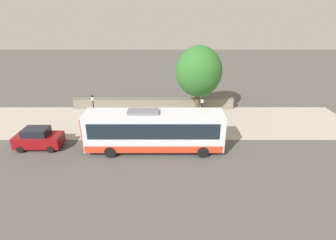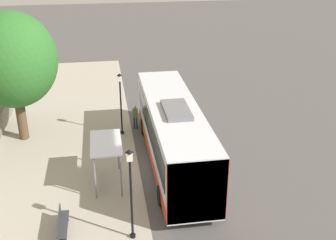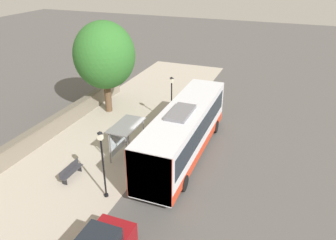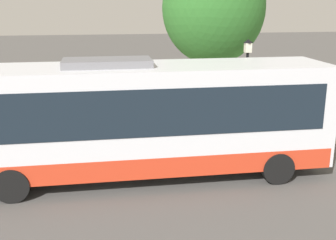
# 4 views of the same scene
# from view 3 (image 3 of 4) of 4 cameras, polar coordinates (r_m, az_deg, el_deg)

# --- Properties ---
(ground_plane) EXTENTS (120.00, 120.00, 0.00)m
(ground_plane) POSITION_cam_3_polar(r_m,az_deg,el_deg) (23.29, -2.26, -5.96)
(ground_plane) COLOR #514F4C
(ground_plane) RESTS_ON ground
(sidewalk_plaza) EXTENTS (9.00, 44.00, 0.02)m
(sidewalk_plaza) POSITION_cam_3_polar(r_m,az_deg,el_deg) (25.18, -11.73, -3.87)
(sidewalk_plaza) COLOR #ADA393
(sidewalk_plaza) RESTS_ON ground
(stone_wall) EXTENTS (0.60, 20.00, 1.43)m
(stone_wall) POSITION_cam_3_polar(r_m,az_deg,el_deg) (27.10, -19.14, -0.88)
(stone_wall) COLOR slate
(stone_wall) RESTS_ON ground
(bus) EXTENTS (2.73, 11.90, 3.81)m
(bus) POSITION_cam_3_polar(r_m,az_deg,el_deg) (22.19, 2.89, -1.85)
(bus) COLOR silver
(bus) RESTS_ON ground
(bus_shelter) EXTENTS (1.55, 2.94, 2.41)m
(bus_shelter) POSITION_cam_3_polar(r_m,az_deg,el_deg) (22.42, -7.54, -1.71)
(bus_shelter) COLOR slate
(bus_shelter) RESTS_ON ground
(pedestrian) EXTENTS (0.34, 0.22, 1.63)m
(pedestrian) POSITION_cam_3_polar(r_m,az_deg,el_deg) (27.42, 2.90, 1.47)
(pedestrian) COLOR #2D3347
(pedestrian) RESTS_ON ground
(bench) EXTENTS (0.40, 1.90, 0.88)m
(bench) POSITION_cam_3_polar(r_m,az_deg,el_deg) (21.56, -16.57, -8.54)
(bench) COLOR #333338
(bench) RESTS_ON ground
(street_lamp_near) EXTENTS (0.28, 0.28, 4.29)m
(street_lamp_near) POSITION_cam_3_polar(r_m,az_deg,el_deg) (18.37, -11.32, -6.74)
(street_lamp_near) COLOR black
(street_lamp_near) RESTS_ON ground
(street_lamp_far) EXTENTS (0.28, 0.28, 4.10)m
(street_lamp_far) POSITION_cam_3_polar(r_m,az_deg,el_deg) (26.55, 0.62, 4.14)
(street_lamp_far) COLOR black
(street_lamp_far) RESTS_ON ground
(shade_tree) EXTENTS (5.21, 5.21, 8.02)m
(shade_tree) POSITION_cam_3_polar(r_m,az_deg,el_deg) (28.60, -11.01, 10.96)
(shade_tree) COLOR brown
(shade_tree) RESTS_ON ground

